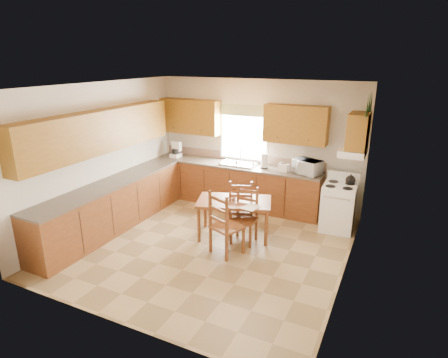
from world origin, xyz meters
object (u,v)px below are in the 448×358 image
at_px(microwave, 307,167).
at_px(chair_far_left, 242,187).
at_px(dining_table, 234,218).
at_px(stove, 338,208).
at_px(chair_far_right, 244,216).
at_px(chair_near_right, 241,206).
at_px(chair_near_left, 227,223).

distance_m(microwave, chair_far_left, 1.43).
relative_size(microwave, dining_table, 0.37).
distance_m(stove, chair_far_left, 2.00).
bearing_deg(chair_far_right, dining_table, 147.77).
xyz_separation_m(microwave, chair_far_left, (-1.30, -0.18, -0.56)).
height_order(dining_table, chair_near_right, chair_near_right).
height_order(microwave, dining_table, microwave).
bearing_deg(microwave, dining_table, -103.31).
distance_m(microwave, dining_table, 1.83).
height_order(chair_near_right, chair_far_left, chair_near_right).
relative_size(chair_near_left, chair_far_right, 1.11).
height_order(microwave, chair_near_right, microwave).
bearing_deg(chair_near_left, chair_far_right, -79.83).
bearing_deg(chair_near_left, chair_near_right, -60.57).
relative_size(chair_near_right, chair_far_left, 1.03).
bearing_deg(stove, dining_table, -148.29).
distance_m(chair_near_left, chair_far_right, 0.49).
xyz_separation_m(microwave, dining_table, (-0.94, -1.40, -0.72)).
distance_m(chair_near_left, chair_far_left, 1.91).
xyz_separation_m(dining_table, chair_far_right, (0.25, -0.14, 0.14)).
relative_size(microwave, chair_near_left, 0.44).
distance_m(chair_near_right, chair_far_left, 1.10).
bearing_deg(chair_far_right, microwave, 62.72).
relative_size(chair_near_right, chair_far_right, 1.06).
bearing_deg(chair_near_left, chair_far_left, -52.45).
height_order(microwave, chair_near_left, microwave).
height_order(chair_near_right, chair_far_right, chair_near_right).
height_order(stove, dining_table, stove).
bearing_deg(chair_near_right, chair_far_right, 99.80).
xyz_separation_m(chair_near_right, chair_far_left, (-0.40, 1.02, -0.02)).
relative_size(dining_table, chair_near_left, 1.19).
xyz_separation_m(stove, chair_near_left, (-1.49, -1.71, 0.11)).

